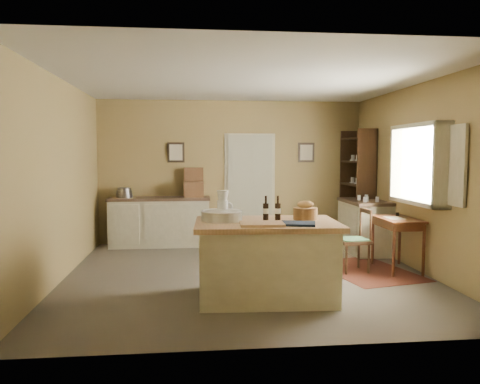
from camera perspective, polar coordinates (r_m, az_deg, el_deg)
The scene contains 16 objects.
ground at distance 6.67m, azimuth 0.84°, elevation -10.03°, with size 5.00×5.00×0.00m, color #605649.
wall_back at distance 8.94m, azimuth -1.04°, elevation 2.47°, with size 5.00×0.10×2.70m, color olive.
wall_front at distance 3.99m, azimuth 5.11°, elevation -0.24°, with size 5.00×0.10×2.70m, color olive.
wall_left at distance 6.64m, azimuth -21.09°, elevation 1.41°, with size 0.10×5.00×2.70m, color olive.
wall_right at distance 7.20m, azimuth 21.04°, elevation 1.64°, with size 0.10×5.00×2.70m, color olive.
ceiling at distance 6.53m, azimuth 0.87°, elevation 13.55°, with size 5.00×5.00×0.00m, color silver.
door at distance 8.97m, azimuth 1.21°, elevation 0.59°, with size 0.97×0.06×2.11m, color #A5A38B.
framed_prints at distance 8.94m, azimuth 0.25°, elevation 4.84°, with size 2.82×0.02×0.38m.
window at distance 6.98m, azimuth 21.27°, elevation 3.19°, with size 0.25×1.99×1.12m.
work_island at distance 5.51m, azimuth 3.16°, elevation -8.01°, with size 1.70×1.15×1.20m.
sideboard at distance 8.71m, azimuth -9.71°, elevation -3.39°, with size 1.84×0.52×1.18m.
rug at distance 7.11m, azimuth 15.16°, elevation -9.23°, with size 1.10×1.60×0.01m, color #45140D.
writing_desk at distance 7.16m, azimuth 18.64°, elevation -3.83°, with size 0.51×0.83×0.82m.
desk_chair at distance 6.94m, azimuth 13.61°, elevation -5.84°, with size 0.41×0.41×0.89m, color black, non-canonical shape.
right_cabinet at distance 8.35m, azimuth 14.96°, elevation -4.00°, with size 0.63×1.14×0.99m.
shelving_unit at distance 8.99m, azimuth 14.38°, elevation 0.52°, with size 0.36×0.96×2.14m.
Camera 1 is at (-0.76, -6.41, 1.69)m, focal length 35.00 mm.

